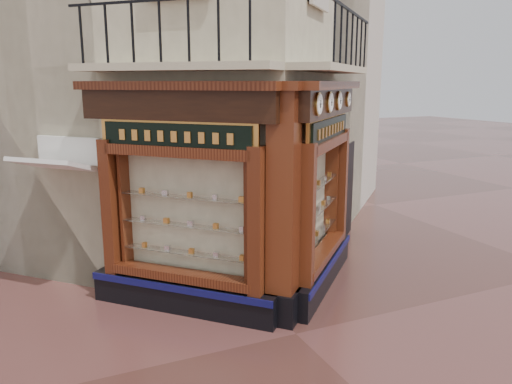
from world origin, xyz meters
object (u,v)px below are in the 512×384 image
clock_b (330,102)px  awning (64,295)px  corner_pilaster (283,210)px  signboard_left (176,136)px  clock_a (318,104)px  signboard_right (329,129)px  clock_c (339,101)px  clock_d (348,99)px

clock_b → awning: (-4.51, 2.02, -3.62)m
corner_pilaster → clock_b: size_ratio=10.72×
awning → signboard_left: 3.95m
corner_pilaster → awning: (-3.32, 2.61, -1.95)m
signboard_left → clock_a: bearing=-160.7°
clock_a → awning: (-3.93, 2.60, -3.62)m
corner_pilaster → clock_a: bearing=-43.9°
signboard_right → signboard_left: bearing=135.0°
corner_pilaster → clock_b: (1.19, 0.59, 1.67)m
clock_c → signboard_left: bearing=137.2°
awning → signboard_right: 5.91m
clock_c → clock_d: clock_c is taller
clock_c → signboard_left: clock_c is taller
signboard_right → clock_c: bearing=-21.4°
corner_pilaster → clock_d: size_ratio=12.99×
signboard_right → corner_pilaster: bearing=169.8°
corner_pilaster → signboard_right: corner_pilaster is taller
signboard_left → signboard_right: (2.92, 0.00, 0.00)m
clock_a → signboard_right: clock_a is taller
awning → signboard_left: bearing=-175.7°
clock_d → signboard_right: size_ratio=0.15×
awning → clock_b: bearing=-159.1°
clock_a → clock_c: bearing=-0.0°
clock_d → signboard_right: bearing=174.8°
corner_pilaster → clock_c: 2.67m
clock_a → clock_d: (1.78, 1.78, 0.00)m
awning → clock_a: bearing=-168.4°
signboard_left → corner_pilaster: bearing=-169.8°
clock_b → signboard_left: bearing=125.9°
clock_d → awning: clock_d is taller
clock_a → signboard_right: (0.85, 1.00, -0.52)m
corner_pilaster → clock_c: bearing=-11.9°
clock_a → clock_d: 2.51m
signboard_left → clock_b: bearing=-144.1°
awning → signboard_right: size_ratio=0.67×
clock_a → awning: 5.94m
corner_pilaster → clock_a: corner_pilaster is taller
clock_c → clock_d: bearing=0.0°
clock_d → awning: (-5.71, 0.82, -3.62)m
clock_a → clock_d: clock_a is taller
clock_b → awning: 6.12m
clock_c → signboard_left: (-3.20, -0.12, -0.52)m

